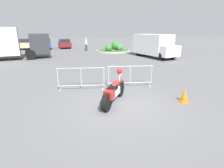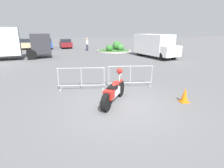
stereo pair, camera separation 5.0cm
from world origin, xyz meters
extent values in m
plane|color=#5B5B5E|center=(0.00, 0.00, 0.00)|extent=(120.00, 120.00, 0.00)
cylinder|color=black|center=(0.17, 1.02, 0.33)|extent=(0.49, 0.65, 0.65)
cylinder|color=black|center=(-0.64, -0.33, 0.33)|extent=(0.49, 0.65, 0.65)
cube|color=silver|center=(-0.23, 0.35, 0.43)|extent=(0.65, 0.86, 0.28)
ellipsoid|color=#B21E19|center=(-0.14, 0.51, 0.71)|extent=(0.52, 0.62, 0.26)
cube|color=black|center=(-0.33, 0.19, 0.67)|extent=(0.52, 0.60, 0.12)
cube|color=#B21E19|center=(-0.51, -0.10, 0.53)|extent=(0.47, 0.48, 0.33)
cube|color=#B21E19|center=(0.17, 1.02, 0.67)|extent=(0.33, 0.42, 0.06)
cylinder|color=silver|center=(0.12, 0.94, 0.81)|extent=(0.06, 0.06, 0.46)
sphere|color=silver|center=(0.15, 0.98, 0.99)|extent=(0.16, 0.16, 0.16)
sphere|color=#B21E19|center=(0.12, 0.94, 1.14)|extent=(0.24, 0.24, 0.24)
cylinder|color=#9EA0A5|center=(-1.45, 2.21, 1.05)|extent=(2.26, 0.30, 0.04)
cylinder|color=#9EA0A5|center=(-1.45, 2.21, 0.20)|extent=(2.26, 0.30, 0.04)
cylinder|color=#9EA0A5|center=(-2.52, 2.33, 0.62)|extent=(0.05, 0.05, 0.85)
cylinder|color=#9EA0A5|center=(-1.45, 2.21, 0.62)|extent=(0.05, 0.05, 0.85)
cylinder|color=#9EA0A5|center=(-0.37, 2.08, 0.62)|extent=(0.05, 0.05, 0.85)
cube|color=#9EA0A5|center=(-2.45, 2.32, 0.01)|extent=(0.11, 0.44, 0.03)
cube|color=#9EA0A5|center=(-0.44, 2.09, 0.01)|extent=(0.11, 0.44, 0.03)
cylinder|color=#9EA0A5|center=(0.98, 2.21, 1.05)|extent=(2.26, 0.30, 0.04)
cylinder|color=#9EA0A5|center=(0.98, 2.21, 0.20)|extent=(2.26, 0.30, 0.04)
cylinder|color=#9EA0A5|center=(-0.10, 2.33, 0.62)|extent=(0.05, 0.05, 0.85)
cylinder|color=#9EA0A5|center=(0.98, 2.21, 0.62)|extent=(0.05, 0.05, 0.85)
cylinder|color=#9EA0A5|center=(2.05, 2.08, 0.62)|extent=(0.05, 0.05, 0.85)
cube|color=#9EA0A5|center=(-0.03, 2.32, 0.01)|extent=(0.11, 0.44, 0.03)
cube|color=#9EA0A5|center=(1.98, 2.09, 0.01)|extent=(0.11, 0.44, 0.03)
cube|color=#2D2D33|center=(-5.30, 13.13, 1.43)|extent=(2.28, 2.56, 1.90)
cylinder|color=black|center=(-6.44, 13.84, 0.48)|extent=(1.00, 0.51, 0.96)
cylinder|color=black|center=(-5.96, 11.97, 0.48)|extent=(1.00, 0.51, 0.96)
cube|color=white|center=(6.14, 11.49, 1.31)|extent=(3.14, 4.51, 2.00)
cube|color=white|center=(6.90, 9.11, 0.84)|extent=(2.08, 1.43, 1.00)
cylinder|color=black|center=(7.58, 9.74, 0.36)|extent=(0.45, 0.76, 0.72)
cylinder|color=black|center=(5.97, 9.24, 0.36)|extent=(0.45, 0.76, 0.72)
cylinder|color=black|center=(6.58, 12.89, 0.36)|extent=(0.45, 0.76, 0.72)
cylinder|color=black|center=(4.98, 12.38, 0.36)|extent=(0.45, 0.76, 0.72)
cube|color=tan|center=(-9.30, 23.00, 0.61)|extent=(2.46, 4.54, 0.70)
cube|color=#1E232B|center=(-9.27, 22.85, 1.21)|extent=(1.96, 2.44, 0.50)
cylinder|color=black|center=(-10.25, 24.23, 0.32)|extent=(0.33, 0.67, 0.64)
cylinder|color=black|center=(-8.80, 24.48, 0.32)|extent=(0.33, 0.67, 0.64)
cylinder|color=black|center=(-9.79, 21.51, 0.32)|extent=(0.33, 0.67, 0.64)
cylinder|color=black|center=(-8.34, 21.76, 0.32)|extent=(0.33, 0.67, 0.64)
cube|color=#284799|center=(-6.40, 22.47, 0.64)|extent=(2.57, 4.75, 0.73)
cube|color=#1E232B|center=(-6.37, 22.31, 1.27)|extent=(2.05, 2.56, 0.52)
cylinder|color=black|center=(-7.40, 23.76, 0.34)|extent=(0.34, 0.70, 0.67)
cylinder|color=black|center=(-5.88, 24.02, 0.34)|extent=(0.34, 0.70, 0.67)
cylinder|color=black|center=(-6.91, 20.92, 0.34)|extent=(0.34, 0.70, 0.67)
cylinder|color=black|center=(-5.39, 21.18, 0.34)|extent=(0.34, 0.70, 0.67)
cube|color=maroon|center=(-3.50, 23.11, 0.57)|extent=(2.30, 4.26, 0.66)
cube|color=#1E232B|center=(-3.48, 22.97, 1.14)|extent=(1.84, 2.29, 0.47)
cylinder|color=black|center=(-4.40, 24.27, 0.30)|extent=(0.31, 0.63, 0.60)
cylinder|color=black|center=(-3.04, 24.50, 0.30)|extent=(0.31, 0.63, 0.60)
cylinder|color=black|center=(-3.96, 21.72, 0.30)|extent=(0.31, 0.63, 0.60)
cylinder|color=black|center=(-2.60, 21.96, 0.30)|extent=(0.31, 0.63, 0.60)
cylinder|color=#262838|center=(-0.35, 18.42, 0.42)|extent=(0.27, 0.27, 0.85)
cylinder|color=beige|center=(-0.35, 18.42, 1.16)|extent=(0.38, 0.38, 0.62)
sphere|color=tan|center=(-0.35, 18.42, 1.58)|extent=(0.22, 0.22, 0.22)
cylinder|color=#ADA89E|center=(3.10, 17.11, 0.07)|extent=(4.53, 4.53, 0.14)
cylinder|color=#38662D|center=(3.10, 17.11, 0.15)|extent=(4.17, 4.17, 0.02)
sphere|color=#33702D|center=(3.70, 18.04, 0.65)|extent=(1.20, 1.20, 1.20)
sphere|color=#33702D|center=(2.38, 16.41, 0.51)|extent=(0.87, 0.87, 0.87)
sphere|color=#3D7A38|center=(3.94, 16.87, 0.52)|extent=(0.90, 0.90, 0.90)
cube|color=orange|center=(2.55, -0.11, 0.01)|extent=(0.34, 0.34, 0.03)
cone|color=orange|center=(2.55, -0.11, 0.31)|extent=(0.28, 0.28, 0.56)
camera|label=1|loc=(-1.54, -5.93, 2.78)|focal=28.00mm
camera|label=2|loc=(-1.49, -5.94, 2.78)|focal=28.00mm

